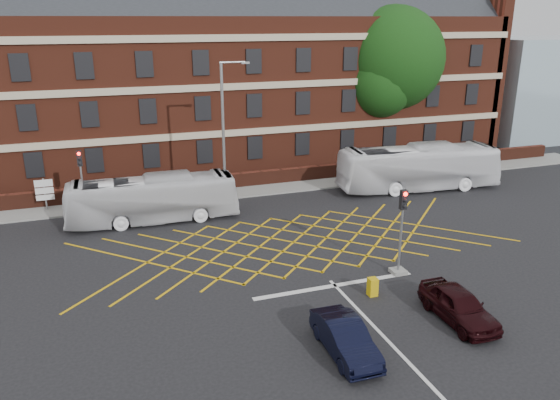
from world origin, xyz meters
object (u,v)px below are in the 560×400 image
object	(u,v)px
bus_left	(153,199)
deciduous_tree	(392,66)
traffic_light_far	(83,190)
car_navy	(345,338)
car_maroon	(459,305)
traffic_light_near	(400,240)
bus_right	(419,168)
street_lamp	(225,161)
direction_signs	(44,191)
utility_cabinet	(373,287)

from	to	relation	value
bus_left	deciduous_tree	world-z (taller)	deciduous_tree
traffic_light_far	car_navy	bearing A→B (deg)	-64.36
car_maroon	bus_left	bearing A→B (deg)	123.47
deciduous_tree	traffic_light_far	xyz separation A→B (m)	(-25.60, -7.49, -6.23)
bus_left	traffic_light_near	xyz separation A→B (m)	(10.39, -11.30, 0.33)
bus_right	car_navy	distance (m)	21.92
street_lamp	traffic_light_near	bearing A→B (deg)	-64.41
traffic_light_far	bus_left	bearing A→B (deg)	-28.02
deciduous_tree	street_lamp	xyz separation A→B (m)	(-16.93, -9.05, -4.72)
car_maroon	deciduous_tree	bearing A→B (deg)	66.56
traffic_light_near	direction_signs	xyz separation A→B (m)	(-16.71, 15.40, -0.39)
car_maroon	street_lamp	size ratio (longest dim) A/B	0.43
bus_left	traffic_light_far	distance (m)	4.49
traffic_light_near	street_lamp	world-z (taller)	street_lamp
traffic_light_far	car_maroon	bearing A→B (deg)	-51.48
deciduous_tree	direction_signs	xyz separation A→B (m)	(-27.97, -5.49, -6.62)
car_navy	street_lamp	bearing A→B (deg)	91.98
deciduous_tree	traffic_light_near	size ratio (longest dim) A/B	3.04
traffic_light_near	bus_right	bearing A→B (deg)	53.73
car_maroon	direction_signs	bearing A→B (deg)	130.19
bus_right	utility_cabinet	size ratio (longest dim) A/B	13.94
car_navy	car_maroon	distance (m)	5.45
direction_signs	deciduous_tree	bearing A→B (deg)	11.10
street_lamp	utility_cabinet	size ratio (longest dim) A/B	11.18
bus_left	traffic_light_near	world-z (taller)	traffic_light_near
car_maroon	traffic_light_far	distance (m)	23.08
car_navy	traffic_light_far	bearing A→B (deg)	116.72
car_navy	deciduous_tree	bearing A→B (deg)	58.54
deciduous_tree	traffic_light_far	size ratio (longest dim) A/B	3.04
car_maroon	car_navy	bearing A→B (deg)	-173.56
bus_left	direction_signs	size ratio (longest dim) A/B	4.67
traffic_light_near	traffic_light_far	xyz separation A→B (m)	(-14.34, 13.40, 0.00)
bus_left	car_navy	distance (m)	17.27
bus_right	car_navy	size ratio (longest dim) A/B	2.98
car_maroon	bus_right	bearing A→B (deg)	62.68
bus_right	street_lamp	size ratio (longest dim) A/B	1.25
traffic_light_near	street_lamp	distance (m)	13.21
car_navy	direction_signs	size ratio (longest dim) A/B	1.79
bus_left	deciduous_tree	bearing A→B (deg)	-64.17
car_maroon	traffic_light_near	bearing A→B (deg)	90.57
bus_right	direction_signs	distance (m)	25.54
car_maroon	traffic_light_far	bearing A→B (deg)	128.84
bus_left	bus_right	distance (m)	18.94
traffic_light_far	deciduous_tree	bearing A→B (deg)	16.30
car_maroon	utility_cabinet	world-z (taller)	car_maroon
car_maroon	deciduous_tree	world-z (taller)	deciduous_tree
bus_left	car_navy	world-z (taller)	bus_left
direction_signs	traffic_light_far	bearing A→B (deg)	-40.07
car_maroon	traffic_light_far	world-z (taller)	traffic_light_far
deciduous_tree	traffic_light_near	world-z (taller)	deciduous_tree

